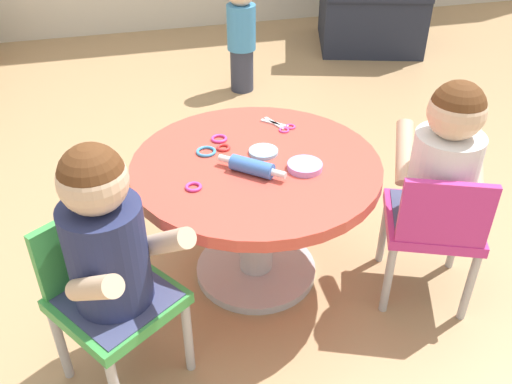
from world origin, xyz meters
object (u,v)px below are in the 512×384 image
Objects in this scene: seated_child_right at (445,159)px; craft_scissors at (281,126)px; toddler_standing at (241,32)px; craft_table at (256,193)px; child_chair_left at (109,294)px; child_chair_right at (434,225)px; seated_child_left at (105,236)px; armchair_dark at (373,4)px; rolling_pin at (252,167)px.

seated_child_right is 0.59m from craft_scissors.
craft_table is at bearing -102.21° from toddler_standing.
child_chair_right is at bearing 2.23° from child_chair_left.
craft_table is at bearing 30.78° from child_chair_left.
craft_scissors is at bearing 40.53° from seated_child_left.
seated_child_right is at bearing -22.43° from craft_table.
seated_child_left is 0.57× the size of armchair_dark.
seated_child_left is 3.64× the size of craft_scissors.
craft_table is 0.61m from seated_child_left.
child_chair_left is at bearing -153.63° from rolling_pin.
toddler_standing is 4.80× the size of craft_scissors.
child_chair_left is at bearing -175.80° from seated_child_right.
seated_child_left is at bearing -175.86° from child_chair_right.
child_chair_right is (1.01, 0.07, -0.23)m from seated_child_left.
child_chair_right is at bearing -51.34° from craft_scissors.
child_chair_left is 0.57m from rolling_pin.
craft_scissors is at bearing 53.98° from craft_table.
armchair_dark reaches higher than craft_scissors.
seated_child_right reaches higher than craft_table.
child_chair_left is at bearing -113.97° from toddler_standing.
seated_child_right is 1.87m from toddler_standing.
seated_child_left is at bearing -149.33° from rolling_pin.
child_chair_left is 3.13m from armchair_dark.
armchair_dark is 2.67m from rolling_pin.
rolling_pin is at bearing 26.37° from child_chair_left.
craft_scissors is at bearing 56.33° from rolling_pin.
seated_child_right is at bearing -47.89° from craft_scissors.
craft_table is 1.52× the size of child_chair_right.
craft_table is at bearing 153.69° from child_chair_right.
toddler_standing is 1.44m from craft_scissors.
armchair_dark is (0.90, 2.37, -0.22)m from seated_child_right.
toddler_standing is (0.84, 1.97, -0.17)m from seated_child_left.
armchair_dark is 2.34m from craft_scissors.
rolling_pin is (0.48, 0.24, 0.20)m from child_chair_left.
child_chair_left is 1.05× the size of seated_child_left.
armchair_dark reaches higher than child_chair_right.
seated_child_left reaches higher than craft_scissors.
child_chair_right is (0.53, -0.26, -0.05)m from craft_table.
armchair_dark is 6.41× the size of craft_scissors.
seated_child_right is (0.54, -0.22, 0.18)m from craft_table.
seated_child_right is (1.05, 0.08, 0.23)m from child_chair_left.
toddler_standing is (-0.18, 1.89, 0.05)m from child_chair_right.
armchair_dark is (1.95, 2.45, 0.00)m from child_chair_left.
seated_child_left is at bearing -55.85° from child_chair_left.
armchair_dark reaches higher than child_chair_left.
child_chair_left is 0.85m from craft_scissors.
seated_child_right is at bearing -110.75° from armchair_dark.
child_chair_right is at bearing 4.14° from seated_child_left.
craft_scissors is (-0.20, -1.42, 0.12)m from toddler_standing.
child_chair_right is 3.83× the size of craft_scissors.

